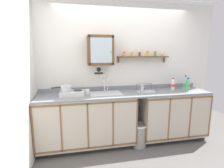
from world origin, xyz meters
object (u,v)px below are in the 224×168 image
at_px(sink, 106,95).
at_px(bottle_soda_green_2, 187,85).
at_px(wall_cabinet, 100,50).
at_px(bottle_water_blue_3, 185,84).
at_px(hot_plate_stove, 72,93).
at_px(bottle_opaque_white_1, 173,84).
at_px(dish_rack, 145,91).
at_px(trash_bin, 139,135).
at_px(saucepan, 66,88).
at_px(warning_sign, 99,71).
at_px(mug, 87,92).
at_px(bottle_water_clear_0, 189,84).

relative_size(sink, bottle_soda_green_2, 2.11).
bearing_deg(wall_cabinet, bottle_water_blue_3, -4.15).
distance_m(sink, hot_plate_stove, 0.59).
height_order(hot_plate_stove, bottle_soda_green_2, bottle_soda_green_2).
bearing_deg(bottle_opaque_white_1, hot_plate_stove, -178.10).
bearing_deg(dish_rack, trash_bin, -131.33).
height_order(saucepan, trash_bin, saucepan).
distance_m(hot_plate_stove, trash_bin, 1.42).
bearing_deg(trash_bin, bottle_opaque_white_1, 19.44).
xyz_separation_m(hot_plate_stove, saucepan, (-0.10, 0.02, 0.09)).
bearing_deg(dish_rack, wall_cabinet, 170.57).
relative_size(saucepan, warning_sign, 1.62).
relative_size(mug, wall_cabinet, 0.23).
height_order(bottle_water_clear_0, bottle_opaque_white_1, bottle_opaque_white_1).
height_order(bottle_water_clear_0, dish_rack, bottle_water_clear_0).
bearing_deg(trash_bin, hot_plate_stove, 169.77).
bearing_deg(hot_plate_stove, bottle_water_clear_0, 0.65).
bearing_deg(mug, bottle_water_clear_0, -0.12).
height_order(sink, bottle_water_clear_0, sink).
bearing_deg(hot_plate_stove, trash_bin, -10.23).
bearing_deg(saucepan, trash_bin, -10.26).
height_order(sink, hot_plate_stove, sink).
distance_m(hot_plate_stove, warning_sign, 0.66).
distance_m(hot_plate_stove, saucepan, 0.14).
distance_m(sink, warning_sign, 0.48).
bearing_deg(mug, warning_sign, 43.88).
distance_m(bottle_water_blue_3, wall_cabinet, 1.76).
bearing_deg(bottle_water_blue_3, wall_cabinet, 175.85).
relative_size(bottle_opaque_white_1, wall_cabinet, 0.46).
distance_m(hot_plate_stove, bottle_opaque_white_1, 1.94).
height_order(sink, bottle_water_blue_3, sink).
xyz_separation_m(saucepan, bottle_water_blue_3, (2.25, -0.02, -0.00)).
distance_m(bottle_soda_green_2, wall_cabinet, 1.75).
height_order(dish_rack, mug, dish_rack).
distance_m(hot_plate_stove, mug, 0.26).
distance_m(bottle_water_clear_0, bottle_soda_green_2, 0.20).
bearing_deg(wall_cabinet, dish_rack, -9.43).
xyz_separation_m(sink, bottle_opaque_white_1, (1.35, 0.05, 0.12)).
bearing_deg(bottle_water_clear_0, bottle_opaque_white_1, 172.99).
bearing_deg(bottle_water_blue_3, bottle_soda_green_2, -105.56).
xyz_separation_m(hot_plate_stove, bottle_opaque_white_1, (1.93, 0.06, 0.06)).
bearing_deg(bottle_soda_green_2, warning_sign, 166.46).
bearing_deg(bottle_water_clear_0, bottle_water_blue_3, -166.46).
bearing_deg(saucepan, bottle_water_blue_3, -0.43).
relative_size(hot_plate_stove, saucepan, 1.23).
relative_size(bottle_opaque_white_1, bottle_soda_green_2, 0.89).
relative_size(bottle_water_clear_0, mug, 1.91).
distance_m(hot_plate_stove, wall_cabinet, 0.89).
bearing_deg(trash_bin, mug, 165.23).
relative_size(sink, bottle_opaque_white_1, 2.39).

